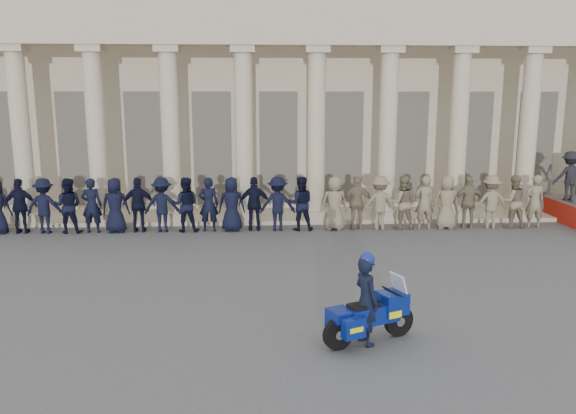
{
  "coord_description": "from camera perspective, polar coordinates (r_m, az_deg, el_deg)",
  "views": [
    {
      "loc": [
        -0.72,
        -12.23,
        4.56
      ],
      "look_at": [
        0.02,
        2.75,
        1.6
      ],
      "focal_mm": 35.0,
      "sensor_mm": 36.0,
      "label": 1
    }
  ],
  "objects": [
    {
      "name": "building",
      "position": [
        26.98,
        -1.33,
        11.08
      ],
      "size": [
        40.0,
        12.5,
        9.0
      ],
      "color": "#BCAA8D",
      "rests_on": "ground"
    },
    {
      "name": "rider",
      "position": [
        10.62,
        7.95,
        -9.2
      ],
      "size": [
        0.61,
        0.72,
        1.78
      ],
      "rotation": [
        0.0,
        0.0,
        1.98
      ],
      "color": "black",
      "rests_on": "ground"
    },
    {
      "name": "motorcycle",
      "position": [
        10.8,
        8.38,
        -10.77
      ],
      "size": [
        1.85,
        1.17,
        1.26
      ],
      "rotation": [
        0.0,
        0.0,
        0.41
      ],
      "color": "black",
      "rests_on": "ground"
    },
    {
      "name": "officer_rank",
      "position": [
        19.28,
        -3.92,
        0.31
      ],
      "size": [
        20.87,
        0.71,
        1.87
      ],
      "color": "black",
      "rests_on": "ground"
    },
    {
      "name": "ground",
      "position": [
        13.07,
        0.52,
        -9.25
      ],
      "size": [
        90.0,
        90.0,
        0.0
      ],
      "primitive_type": "plane",
      "color": "#4A4A4D",
      "rests_on": "ground"
    }
  ]
}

